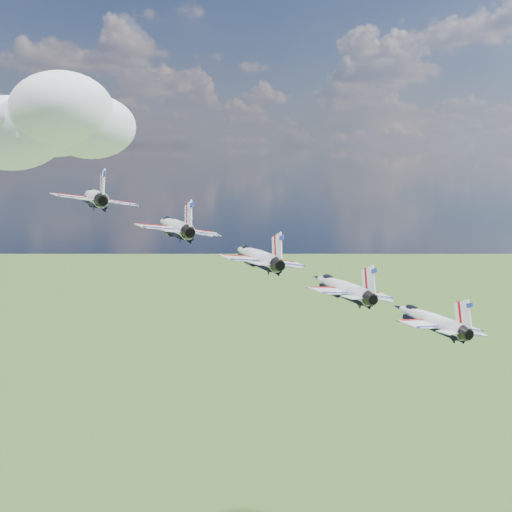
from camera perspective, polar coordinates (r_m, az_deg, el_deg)
cloud_far at (r=233.94m, az=-18.90°, el=10.97°), size 53.32×41.89×20.95m
jet_0 at (r=82.75m, az=-14.26°, el=5.14°), size 13.49×16.52×5.81m
jet_1 at (r=79.50m, az=-7.34°, el=2.67°), size 13.49×16.52×5.81m
jet_2 at (r=77.65m, az=0.00°, el=0.00°), size 13.49×16.52×5.81m
jet_3 at (r=77.30m, az=7.55°, el=-2.75°), size 13.49×16.52×5.81m
jet_4 at (r=78.46m, az=15.06°, el=-5.42°), size 13.49×16.52×5.81m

